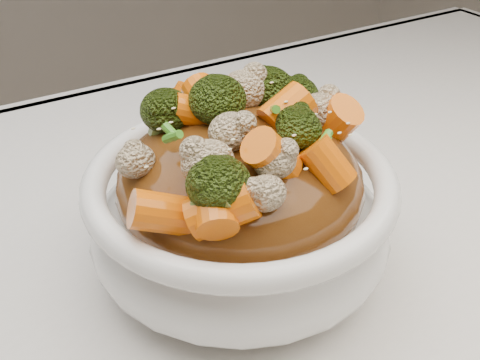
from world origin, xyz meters
TOP-DOWN VIEW (x-y plane):
  - tablecloth at (0.00, 0.00)m, footprint 1.20×0.80m
  - bowl at (-0.05, 0.04)m, footprint 0.28×0.28m
  - sauce_base at (-0.05, 0.04)m, footprint 0.22×0.22m
  - carrots at (-0.05, 0.04)m, footprint 0.22×0.22m
  - broccoli at (-0.05, 0.04)m, footprint 0.22×0.22m
  - cauliflower at (-0.05, 0.04)m, footprint 0.22×0.22m
  - scallions at (-0.05, 0.04)m, footprint 0.17×0.17m
  - sesame_seeds at (-0.05, 0.04)m, footprint 0.20×0.20m

SIDE VIEW (x-z plane):
  - tablecloth at x=0.00m, z-range 0.71..0.75m
  - bowl at x=-0.05m, z-range 0.75..0.83m
  - sauce_base at x=-0.05m, z-range 0.77..0.87m
  - cauliflower at x=-0.05m, z-range 0.86..0.90m
  - broccoli at x=-0.05m, z-range 0.86..0.90m
  - carrots at x=-0.05m, z-range 0.86..0.91m
  - scallions at x=-0.05m, z-range 0.87..0.89m
  - sesame_seeds at x=-0.05m, z-range 0.88..0.89m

